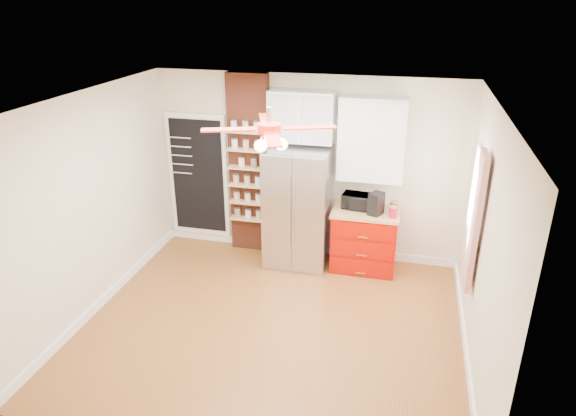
% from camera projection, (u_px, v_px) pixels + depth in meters
% --- Properties ---
extents(floor, '(4.50, 4.50, 0.00)m').
position_uv_depth(floor, '(272.00, 325.00, 6.22)').
color(floor, brown).
rests_on(floor, ground).
extents(ceiling, '(4.50, 4.50, 0.00)m').
position_uv_depth(ceiling, '(269.00, 102.00, 5.16)').
color(ceiling, white).
rests_on(ceiling, wall_back).
extents(wall_back, '(4.50, 0.02, 2.70)m').
position_uv_depth(wall_back, '(307.00, 168.00, 7.48)').
color(wall_back, beige).
rests_on(wall_back, floor).
extents(wall_front, '(4.50, 0.02, 2.70)m').
position_uv_depth(wall_front, '(201.00, 331.00, 3.90)').
color(wall_front, beige).
rests_on(wall_front, floor).
extents(wall_left, '(0.02, 4.00, 2.70)m').
position_uv_depth(wall_left, '(91.00, 205.00, 6.18)').
color(wall_left, beige).
rests_on(wall_left, floor).
extents(wall_right, '(0.02, 4.00, 2.70)m').
position_uv_depth(wall_right, '(484.00, 246.00, 5.20)').
color(wall_right, beige).
rests_on(wall_right, floor).
extents(chalkboard, '(0.95, 0.05, 1.95)m').
position_uv_depth(chalkboard, '(198.00, 176.00, 7.91)').
color(chalkboard, white).
rests_on(chalkboard, wall_back).
extents(brick_pillar, '(0.60, 0.16, 2.70)m').
position_uv_depth(brick_pillar, '(250.00, 165.00, 7.59)').
color(brick_pillar, brown).
rests_on(brick_pillar, floor).
extents(fridge, '(0.90, 0.70, 1.75)m').
position_uv_depth(fridge, '(298.00, 207.00, 7.35)').
color(fridge, silver).
rests_on(fridge, floor).
extents(upper_glass_cabinet, '(0.90, 0.35, 0.70)m').
position_uv_depth(upper_glass_cabinet, '(302.00, 116.00, 7.02)').
color(upper_glass_cabinet, white).
rests_on(upper_glass_cabinet, wall_back).
extents(red_cabinet, '(0.94, 0.64, 0.90)m').
position_uv_depth(red_cabinet, '(364.00, 239.00, 7.35)').
color(red_cabinet, '#AC0900').
rests_on(red_cabinet, floor).
extents(upper_shelf_unit, '(0.90, 0.30, 1.15)m').
position_uv_depth(upper_shelf_unit, '(372.00, 140.00, 6.94)').
color(upper_shelf_unit, white).
rests_on(upper_shelf_unit, wall_back).
extents(window, '(0.04, 0.75, 1.05)m').
position_uv_depth(window, '(477.00, 195.00, 5.94)').
color(window, white).
rests_on(window, wall_right).
extents(curtain, '(0.06, 0.40, 1.55)m').
position_uv_depth(curtain, '(475.00, 222.00, 5.49)').
color(curtain, '#B02217').
rests_on(curtain, wall_right).
extents(ceiling_fan, '(1.40, 1.40, 0.44)m').
position_uv_depth(ceiling_fan, '(269.00, 129.00, 5.27)').
color(ceiling_fan, silver).
rests_on(ceiling_fan, ceiling).
extents(toaster_oven, '(0.42, 0.30, 0.22)m').
position_uv_depth(toaster_oven, '(357.00, 201.00, 7.21)').
color(toaster_oven, black).
rests_on(toaster_oven, red_cabinet).
extents(coffee_maker, '(0.23, 0.26, 0.31)m').
position_uv_depth(coffee_maker, '(376.00, 204.00, 6.99)').
color(coffee_maker, black).
rests_on(coffee_maker, red_cabinet).
extents(canister_left, '(0.11, 0.11, 0.15)m').
position_uv_depth(canister_left, '(393.00, 212.00, 6.93)').
color(canister_left, '#BA0A27').
rests_on(canister_left, red_cabinet).
extents(canister_right, '(0.13, 0.13, 0.13)m').
position_uv_depth(canister_right, '(394.00, 207.00, 7.12)').
color(canister_right, '#AB091D').
rests_on(canister_right, red_cabinet).
extents(pantry_jar_oats, '(0.10, 0.10, 0.13)m').
position_uv_depth(pantry_jar_oats, '(242.00, 162.00, 7.46)').
color(pantry_jar_oats, beige).
rests_on(pantry_jar_oats, brick_pillar).
extents(pantry_jar_beans, '(0.10, 0.10, 0.13)m').
position_uv_depth(pantry_jar_beans, '(254.00, 163.00, 7.41)').
color(pantry_jar_beans, brown).
rests_on(pantry_jar_beans, brick_pillar).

